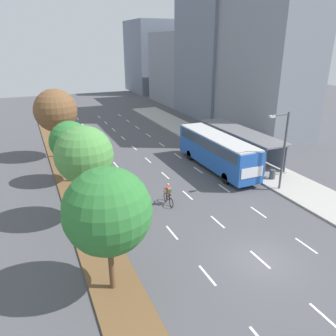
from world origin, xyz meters
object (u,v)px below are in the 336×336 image
(bus_shelter, at_px, (242,141))
(cyclist, at_px, (168,195))
(streetlight, at_px, (283,146))
(trash_bin, at_px, (272,174))
(bus, at_px, (217,149))
(median_tree_nearest, at_px, (107,211))
(median_tree_third, at_px, (70,141))
(median_tree_second, at_px, (84,155))
(median_tree_fourth, at_px, (55,111))

(bus_shelter, distance_m, cyclist, 13.60)
(streetlight, height_order, trash_bin, streetlight)
(bus, distance_m, median_tree_nearest, 18.79)
(median_tree_nearest, height_order, trash_bin, median_tree_nearest)
(cyclist, bearing_deg, median_tree_third, 129.56)
(bus, bearing_deg, streetlight, -71.36)
(median_tree_second, height_order, median_tree_third, median_tree_second)
(median_tree_third, relative_size, median_tree_fourth, 0.75)
(bus, relative_size, median_tree_second, 1.69)
(bus_shelter, bearing_deg, trash_bin, -99.59)
(cyclist, distance_m, streetlight, 10.07)
(bus_shelter, relative_size, median_tree_second, 1.83)
(cyclist, height_order, median_tree_nearest, median_tree_nearest)
(median_tree_fourth, bearing_deg, median_tree_third, -88.02)
(cyclist, bearing_deg, streetlight, -7.88)
(bus_shelter, distance_m, streetlight, 8.83)
(streetlight, bearing_deg, cyclist, 172.12)
(bus_shelter, relative_size, trash_bin, 14.41)
(cyclist, height_order, streetlight, streetlight)
(median_tree_nearest, height_order, median_tree_second, median_tree_second)
(bus_shelter, xyz_separation_m, bus, (-4.28, -1.90, 0.20))
(bus, distance_m, streetlight, 7.02)
(median_tree_third, distance_m, streetlight, 17.73)
(bus, distance_m, trash_bin, 5.71)
(median_tree_second, distance_m, median_tree_third, 7.49)
(median_tree_third, xyz_separation_m, streetlight, (15.50, -8.60, 0.10))
(bus, height_order, streetlight, streetlight)
(median_tree_nearest, relative_size, median_tree_second, 0.97)
(bus, xyz_separation_m, median_tree_nearest, (-13.69, -12.65, 2.39))
(bus, height_order, cyclist, bus)
(bus, bearing_deg, trash_bin, -54.53)
(median_tree_second, xyz_separation_m, trash_bin, (16.59, 0.75, -4.29))
(median_tree_second, xyz_separation_m, median_tree_fourth, (-0.20, 14.82, 0.26))
(median_tree_nearest, relative_size, trash_bin, 7.59)
(cyclist, height_order, median_tree_third, median_tree_third)
(trash_bin, bearing_deg, median_tree_third, 158.06)
(median_tree_fourth, bearing_deg, bus, -35.17)
(median_tree_fourth, xyz_separation_m, streetlight, (15.76, -16.00, -1.23))
(bus, xyz_separation_m, median_tree_third, (-13.34, 2.17, 1.72))
(bus, bearing_deg, cyclist, -145.05)
(median_tree_nearest, distance_m, trash_bin, 19.15)
(cyclist, xyz_separation_m, trash_bin, (10.52, 0.62, -0.22))
(median_tree_second, bearing_deg, streetlight, -4.37)
(cyclist, height_order, median_tree_second, median_tree_second)
(median_tree_nearest, distance_m, median_tree_second, 7.43)
(bus, bearing_deg, median_tree_fourth, 144.83)
(median_tree_fourth, relative_size, trash_bin, 8.48)
(bus, xyz_separation_m, median_tree_second, (-13.39, -5.24, 2.80))
(cyclist, xyz_separation_m, median_tree_nearest, (-6.37, -7.53, 3.67))
(bus, bearing_deg, median_tree_third, 170.77)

